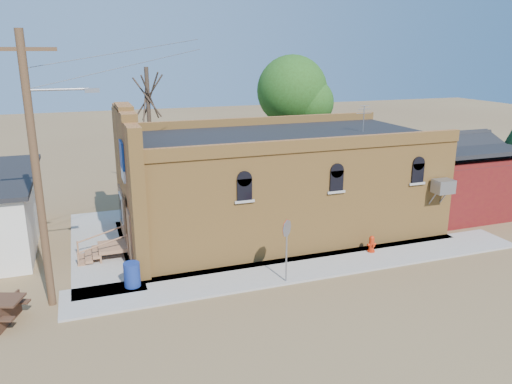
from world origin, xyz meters
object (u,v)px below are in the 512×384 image
object	(u,v)px
fire_hydrant	(372,244)
stop_sign	(287,234)
utility_pole	(38,168)
trash_barrel	(132,275)
brick_bar	(274,183)

from	to	relation	value
fire_hydrant	stop_sign	size ratio (longest dim) A/B	0.30
utility_pole	fire_hydrant	world-z (taller)	utility_pole
stop_sign	trash_barrel	distance (m)	5.81
brick_bar	trash_barrel	distance (m)	8.36
trash_barrel	stop_sign	bearing A→B (deg)	-15.44
brick_bar	stop_sign	world-z (taller)	brick_bar
utility_pole	stop_sign	xyz separation A→B (m)	(8.10, -1.20, -2.83)
fire_hydrant	trash_barrel	bearing A→B (deg)	178.83
brick_bar	utility_pole	bearing A→B (deg)	-156.31
utility_pole	stop_sign	world-z (taller)	utility_pole
fire_hydrant	trash_barrel	distance (m)	9.96
stop_sign	trash_barrel	world-z (taller)	stop_sign
utility_pole	fire_hydrant	distance (m)	13.36
brick_bar	trash_barrel	bearing A→B (deg)	-150.69
trash_barrel	utility_pole	bearing A→B (deg)	-173.60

